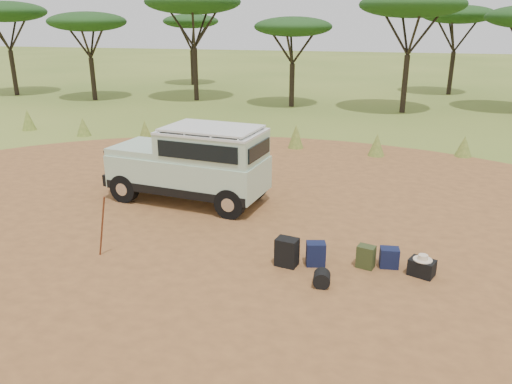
% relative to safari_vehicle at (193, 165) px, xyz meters
% --- Properties ---
extents(ground, '(140.00, 140.00, 0.00)m').
position_rel_safari_vehicle_xyz_m(ground, '(1.56, -2.30, -1.00)').
color(ground, '#516B26').
rests_on(ground, ground).
extents(dirt_clearing, '(23.00, 23.00, 0.01)m').
position_rel_safari_vehicle_xyz_m(dirt_clearing, '(1.56, -2.30, -1.00)').
color(dirt_clearing, '#996032').
rests_on(dirt_clearing, ground).
extents(grass_fringe, '(36.60, 1.60, 0.90)m').
position_rel_safari_vehicle_xyz_m(grass_fringe, '(1.67, 6.37, -0.60)').
color(grass_fringe, '#516B26').
rests_on(grass_fringe, ground).
extents(acacia_treeline, '(46.70, 13.20, 6.26)m').
position_rel_safari_vehicle_xyz_m(acacia_treeline, '(2.31, 17.51, 3.87)').
color(acacia_treeline, black).
rests_on(acacia_treeline, ground).
extents(safari_vehicle, '(4.44, 2.21, 2.07)m').
position_rel_safari_vehicle_xyz_m(safari_vehicle, '(0.00, 0.00, 0.00)').
color(safari_vehicle, '#AAC8AA').
rests_on(safari_vehicle, ground).
extents(walking_staff, '(0.41, 0.24, 1.39)m').
position_rel_safari_vehicle_xyz_m(walking_staff, '(-0.51, -3.64, -0.31)').
color(walking_staff, maroon).
rests_on(walking_staff, ground).
extents(backpack_black, '(0.47, 0.38, 0.58)m').
position_rel_safari_vehicle_xyz_m(backpack_black, '(3.15, -3.00, -0.71)').
color(backpack_black, black).
rests_on(backpack_black, ground).
extents(backpack_navy, '(0.43, 0.35, 0.49)m').
position_rel_safari_vehicle_xyz_m(backpack_navy, '(3.70, -2.84, -0.76)').
color(backpack_navy, '#13163D').
rests_on(backpack_navy, ground).
extents(backpack_olive, '(0.38, 0.32, 0.46)m').
position_rel_safari_vehicle_xyz_m(backpack_olive, '(4.66, -2.69, -0.77)').
color(backpack_olive, '#33421E').
rests_on(backpack_olive, ground).
extents(duffel_navy, '(0.39, 0.31, 0.40)m').
position_rel_safari_vehicle_xyz_m(duffel_navy, '(5.11, -2.55, -0.80)').
color(duffel_navy, '#13163D').
rests_on(duffel_navy, ground).
extents(hard_case, '(0.55, 0.48, 0.33)m').
position_rel_safari_vehicle_xyz_m(hard_case, '(5.71, -2.74, -0.84)').
color(hard_case, black).
rests_on(hard_case, ground).
extents(stuff_sack, '(0.34, 0.34, 0.31)m').
position_rel_safari_vehicle_xyz_m(stuff_sack, '(3.93, -3.63, -0.84)').
color(stuff_sack, black).
rests_on(stuff_sack, ground).
extents(safari_hat, '(0.36, 0.36, 0.10)m').
position_rel_safari_vehicle_xyz_m(safari_hat, '(5.71, -2.74, -0.63)').
color(safari_hat, beige).
rests_on(safari_hat, hard_case).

